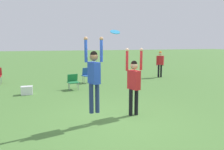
# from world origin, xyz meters

# --- Properties ---
(ground_plane) EXTENTS (120.00, 120.00, 0.00)m
(ground_plane) POSITION_xyz_m (0.00, 0.00, 0.00)
(ground_plane) COLOR #4C7A38
(person_jumping) EXTENTS (0.53, 0.42, 2.09)m
(person_jumping) POSITION_xyz_m (-0.66, -0.09, 1.44)
(person_jumping) COLOR navy
(person_jumping) RESTS_ON ground_plane
(person_defending) EXTENTS (0.57, 0.46, 2.11)m
(person_defending) POSITION_xyz_m (0.70, 0.30, 1.12)
(person_defending) COLOR black
(person_defending) RESTS_ON ground_plane
(frisbee) EXTENTS (0.28, 0.26, 0.13)m
(frisbee) POSITION_xyz_m (-0.01, 0.04, 2.57)
(frisbee) COLOR #2D9EDB
(camping_chair_1) EXTENTS (0.61, 0.65, 0.86)m
(camping_chair_1) POSITION_xyz_m (0.46, 6.35, 0.51)
(camping_chair_1) COLOR gray
(camping_chair_1) RESTS_ON ground_plane
(camping_chair_2) EXTENTS (0.60, 0.63, 0.74)m
(camping_chair_2) POSITION_xyz_m (-0.54, 4.77, 0.43)
(camping_chair_2) COLOR gray
(camping_chair_2) RESTS_ON ground_plane
(person_spectator_near) EXTENTS (0.58, 0.43, 1.72)m
(person_spectator_near) POSITION_xyz_m (5.50, 6.81, 1.04)
(person_spectator_near) COLOR black
(person_spectator_near) RESTS_ON ground_plane
(cooler_box) EXTENTS (0.49, 0.33, 0.37)m
(cooler_box) POSITION_xyz_m (-2.64, 4.33, 0.19)
(cooler_box) COLOR white
(cooler_box) RESTS_ON ground_plane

